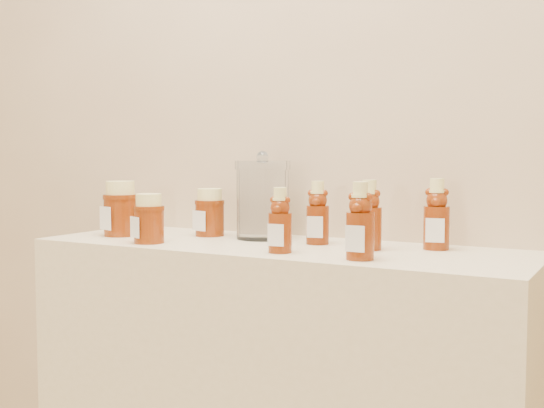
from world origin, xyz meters
The scene contains 10 objects.
wall_back centered at (0.00, 1.75, 1.35)m, with size 3.50×0.02×2.70m, color tan.
bear_bottle_back_left centered at (0.08, 1.61, 0.99)m, with size 0.06×0.06×0.17m, color #631F07, non-canonical shape.
bear_bottle_back_mid centered at (0.22, 1.58, 0.99)m, with size 0.06×0.06×0.18m, color #631F07, non-canonical shape.
bear_bottle_back_right centered at (0.35, 1.66, 0.99)m, with size 0.06×0.06×0.18m, color #631F07, non-canonical shape.
bear_bottle_front_left centered at (0.07, 1.44, 0.98)m, with size 0.06×0.06×0.16m, color #631F07, non-canonical shape.
bear_bottle_front_right centered at (0.26, 1.43, 0.99)m, with size 0.06×0.06×0.18m, color #631F07, non-canonical shape.
honey_jar_left centered at (-0.45, 1.51, 0.97)m, with size 0.09×0.09×0.15m, color #631F07, non-canonical shape.
honey_jar_back centered at (-0.24, 1.62, 0.96)m, with size 0.08×0.08×0.13m, color #631F07, non-canonical shape.
honey_jar_front centered at (-0.29, 1.43, 0.96)m, with size 0.08×0.08×0.12m, color #631F07, non-canonical shape.
glass_canister centered at (-0.09, 1.64, 1.01)m, with size 0.14×0.14×0.22m, color white, non-canonical shape.
Camera 1 is at (0.78, 0.13, 1.11)m, focal length 45.00 mm.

